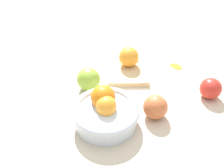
# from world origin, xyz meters

# --- Properties ---
(ground_plane) EXTENTS (2.40, 2.40, 0.00)m
(ground_plane) POSITION_xyz_m (0.00, 0.00, 0.00)
(ground_plane) COLOR beige
(bowl) EXTENTS (0.20, 0.20, 0.11)m
(bowl) POSITION_xyz_m (-0.14, 0.11, 0.04)
(bowl) COLOR silver
(bowl) RESTS_ON ground_plane
(cutting_board) EXTENTS (0.28, 0.19, 0.02)m
(cutting_board) POSITION_xyz_m (0.15, 0.08, 0.01)
(cutting_board) COLOR #DBB77F
(cutting_board) RESTS_ON ground_plane
(orange_on_board) EXTENTS (0.07, 0.07, 0.07)m
(orange_on_board) POSITION_xyz_m (0.14, 0.08, 0.05)
(orange_on_board) COLOR orange
(orange_on_board) RESTS_ON cutting_board
(knife) EXTENTS (0.15, 0.06, 0.01)m
(knife) POSITION_xyz_m (0.22, 0.06, 0.02)
(knife) COLOR silver
(knife) RESTS_ON cutting_board
(apple_mid_left) EXTENTS (0.07, 0.07, 0.07)m
(apple_mid_left) POSITION_xyz_m (-0.10, -0.03, 0.04)
(apple_mid_left) COLOR #CC6638
(apple_mid_left) RESTS_ON ground_plane
(apple_back_center) EXTENTS (0.08, 0.08, 0.08)m
(apple_back_center) POSITION_xyz_m (0.00, 0.20, 0.04)
(apple_back_center) COLOR #8EB738
(apple_back_center) RESTS_ON ground_plane
(apple_front_center) EXTENTS (0.07, 0.07, 0.07)m
(apple_front_center) POSITION_xyz_m (0.02, -0.21, 0.04)
(apple_front_center) COLOR red
(apple_front_center) RESTS_ON ground_plane
(citrus_peel) EXTENTS (0.06, 0.06, 0.01)m
(citrus_peel) POSITION_xyz_m (0.18, -0.11, 0.00)
(citrus_peel) COLOR orange
(citrus_peel) RESTS_ON ground_plane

